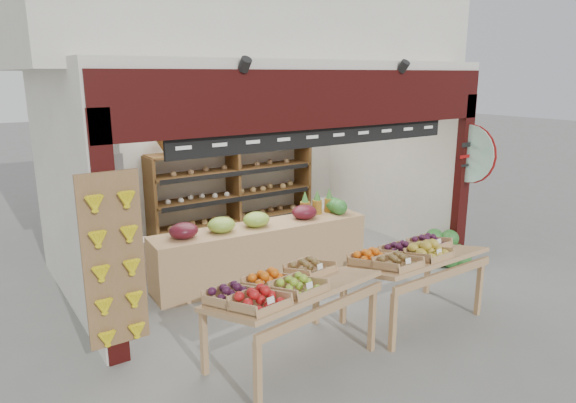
% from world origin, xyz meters
% --- Properties ---
extents(ground, '(60.00, 60.00, 0.00)m').
position_xyz_m(ground, '(0.00, 0.00, 0.00)').
color(ground, slate).
rests_on(ground, ground).
extents(shop_structure, '(6.36, 5.12, 5.40)m').
position_xyz_m(shop_structure, '(0.00, 1.61, 3.92)').
color(shop_structure, beige).
rests_on(shop_structure, ground).
extents(banana_board, '(0.60, 0.15, 1.80)m').
position_xyz_m(banana_board, '(-2.73, -1.17, 1.12)').
color(banana_board, brown).
rests_on(banana_board, ground).
extents(gift_sign, '(0.04, 0.93, 0.92)m').
position_xyz_m(gift_sign, '(2.75, -1.15, 1.75)').
color(gift_sign, '#C2F4D8').
rests_on(gift_sign, ground).
extents(back_shelving, '(3.13, 0.51, 1.92)m').
position_xyz_m(back_shelving, '(0.27, 1.94, 1.18)').
color(back_shelving, brown).
rests_on(back_shelving, ground).
extents(refrigerator, '(0.94, 0.94, 2.01)m').
position_xyz_m(refrigerator, '(-2.26, 1.50, 1.01)').
color(refrigerator, silver).
rests_on(refrigerator, ground).
extents(cardboard_stack, '(0.98, 0.71, 0.63)m').
position_xyz_m(cardboard_stack, '(-1.68, 0.93, 0.23)').
color(cardboard_stack, beige).
rests_on(cardboard_stack, ground).
extents(mid_counter, '(3.30, 0.87, 1.03)m').
position_xyz_m(mid_counter, '(-0.31, 0.04, 0.45)').
color(mid_counter, tan).
rests_on(mid_counter, ground).
extents(display_table_left, '(1.84, 1.20, 1.08)m').
position_xyz_m(display_table_left, '(-1.36, -2.08, 0.85)').
color(display_table_left, tan).
rests_on(display_table_left, ground).
extents(display_table_right, '(1.67, 0.95, 1.05)m').
position_xyz_m(display_table_right, '(0.48, -2.09, 0.81)').
color(display_table_right, tan).
rests_on(display_table_right, ground).
extents(watermelon_pile, '(0.75, 0.72, 0.55)m').
position_xyz_m(watermelon_pile, '(2.48, -1.11, 0.20)').
color(watermelon_pile, '#194A18').
rests_on(watermelon_pile, ground).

